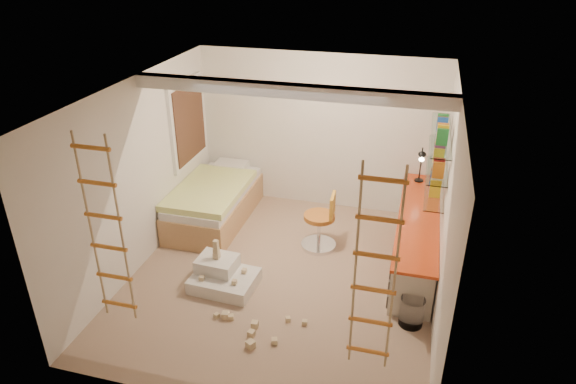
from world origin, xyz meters
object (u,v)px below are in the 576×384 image
(desk, at_px, (416,236))
(swivel_chair, at_px, (321,228))
(bed, at_px, (215,202))
(play_platform, at_px, (222,276))

(desk, xyz_separation_m, swivel_chair, (-1.37, 0.01, -0.08))
(bed, bearing_deg, play_platform, -64.75)
(bed, xyz_separation_m, play_platform, (0.76, -1.62, -0.19))
(bed, xyz_separation_m, swivel_chair, (1.83, -0.36, -0.00))
(bed, relative_size, swivel_chair, 2.26)
(desk, height_order, swivel_chair, swivel_chair)
(swivel_chair, relative_size, play_platform, 1.03)
(desk, relative_size, play_platform, 3.25)
(bed, relative_size, play_platform, 2.32)
(desk, distance_m, play_platform, 2.75)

